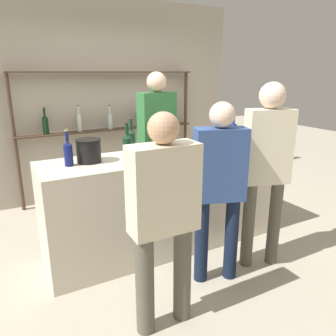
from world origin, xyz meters
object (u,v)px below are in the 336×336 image
object	(u,v)px
wine_glass	(193,144)
customer_left	(164,211)
customer_right	(267,162)
counter_bottle_2	(68,152)
customer_center	(219,181)
counter_bottle_4	(233,132)
counter_bottle_1	(128,148)
counter_bottle_0	(216,137)
cork_jar	(234,144)
server_behind_counter	(157,134)
counter_bottle_3	(131,141)
ice_bucket	(89,151)

from	to	relation	value
wine_glass	customer_left	distance (m)	1.13
customer_right	counter_bottle_2	bearing A→B (deg)	83.69
customer_right	customer_center	bearing A→B (deg)	108.81
counter_bottle_4	wine_glass	world-z (taller)	counter_bottle_4
counter_bottle_1	counter_bottle_4	xyz separation A→B (m)	(1.35, 0.20, -0.01)
counter_bottle_0	customer_center	xyz separation A→B (m)	(-0.43, -0.63, -0.23)
cork_jar	counter_bottle_2	bearing A→B (deg)	172.73
wine_glass	customer_right	world-z (taller)	customer_right
customer_left	customer_center	bearing A→B (deg)	-66.80
counter_bottle_2	server_behind_counter	world-z (taller)	server_behind_counter
counter_bottle_3	ice_bucket	xyz separation A→B (m)	(-0.46, -0.10, -0.03)
customer_center	server_behind_counter	world-z (taller)	server_behind_counter
wine_glass	customer_left	xyz separation A→B (m)	(-0.75, -0.81, -0.22)
counter_bottle_1	ice_bucket	bearing A→B (deg)	144.44
customer_left	server_behind_counter	distance (m)	1.97
counter_bottle_1	customer_center	world-z (taller)	customer_center
counter_bottle_3	server_behind_counter	size ratio (longest dim) A/B	0.20
customer_right	ice_bucket	bearing A→B (deg)	79.54
counter_bottle_1	counter_bottle_3	distance (m)	0.35
counter_bottle_2	customer_center	bearing A→B (deg)	-35.89
counter_bottle_1	customer_right	xyz separation A→B (m)	(1.09, -0.60, -0.12)
counter_bottle_0	counter_bottle_3	xyz separation A→B (m)	(-0.84, 0.28, -0.01)
ice_bucket	cork_jar	size ratio (longest dim) A/B	1.71
counter_bottle_1	customer_center	size ratio (longest dim) A/B	0.23
counter_bottle_2	cork_jar	size ratio (longest dim) A/B	2.35
counter_bottle_3	customer_left	world-z (taller)	customer_left
counter_bottle_2	customer_center	size ratio (longest dim) A/B	0.20
wine_glass	customer_right	bearing A→B (deg)	-51.94
counter_bottle_3	customer_right	size ratio (longest dim) A/B	0.20
counter_bottle_2	customer_right	distance (m)	1.75
counter_bottle_4	customer_center	xyz separation A→B (m)	(-0.78, -0.79, -0.22)
counter_bottle_3	customer_right	xyz separation A→B (m)	(0.92, -0.91, -0.12)
counter_bottle_3	customer_center	distance (m)	1.01
server_behind_counter	cork_jar	bearing A→B (deg)	19.26
counter_bottle_4	cork_jar	xyz separation A→B (m)	(-0.18, -0.24, -0.07)
counter_bottle_0	counter_bottle_1	distance (m)	1.00
counter_bottle_2	counter_bottle_4	xyz separation A→B (m)	(1.83, 0.03, 0.02)
wine_glass	customer_center	xyz separation A→B (m)	(-0.09, -0.54, -0.20)
wine_glass	server_behind_counter	xyz separation A→B (m)	(0.09, 0.96, -0.06)
cork_jar	customer_right	world-z (taller)	customer_right
counter_bottle_0	ice_bucket	distance (m)	1.31
customer_right	counter_bottle_4	bearing A→B (deg)	1.61
wine_glass	server_behind_counter	distance (m)	0.97
ice_bucket	cork_jar	world-z (taller)	ice_bucket
counter_bottle_2	ice_bucket	world-z (taller)	counter_bottle_2
ice_bucket	server_behind_counter	bearing A→B (deg)	33.89
counter_bottle_3	wine_glass	bearing A→B (deg)	-36.31
counter_bottle_0	counter_bottle_2	size ratio (longest dim) A/B	1.13
ice_bucket	server_behind_counter	distance (m)	1.26
counter_bottle_1	wine_glass	world-z (taller)	counter_bottle_1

